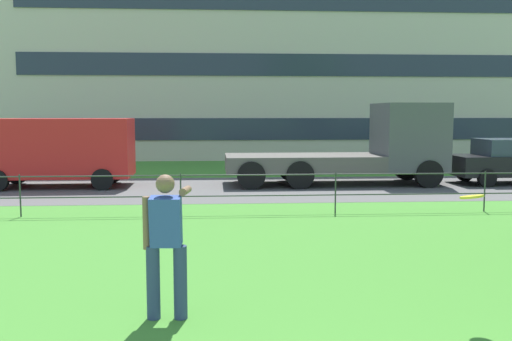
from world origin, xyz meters
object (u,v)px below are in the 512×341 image
(frisbee, at_px, (472,197))
(panel_van_far_left, at_px, (54,148))
(person_thrower, at_px, (166,241))
(flatbed_truck_far_right, at_px, (366,148))
(apartment_building_background, at_px, (293,14))
(car_black_left, at_px, (510,161))

(frisbee, relative_size, panel_van_far_left, 0.08)
(person_thrower, height_order, flatbed_truck_far_right, flatbed_truck_far_right)
(frisbee, distance_m, panel_van_far_left, 14.96)
(person_thrower, xyz_separation_m, frisbee, (3.56, -0.25, 0.53))
(panel_van_far_left, bearing_deg, frisbee, -56.34)
(flatbed_truck_far_right, bearing_deg, apartment_building_background, 92.39)
(car_black_left, bearing_deg, frisbee, -119.80)
(frisbee, xyz_separation_m, panel_van_far_left, (-8.29, 12.45, -0.19))
(frisbee, xyz_separation_m, car_black_left, (7.02, 12.27, -0.68))
(person_thrower, height_order, panel_van_far_left, panel_van_far_left)
(frisbee, bearing_deg, person_thrower, 176.05)
(person_thrower, xyz_separation_m, panel_van_far_left, (-4.73, 12.20, 0.34))
(frisbee, relative_size, apartment_building_background, 0.01)
(person_thrower, bearing_deg, flatbed_truck_far_right, 65.31)
(person_thrower, xyz_separation_m, flatbed_truck_far_right, (5.63, 12.26, 0.29))
(panel_van_far_left, bearing_deg, apartment_building_background, 56.70)
(panel_van_far_left, relative_size, car_black_left, 1.25)
(flatbed_truck_far_right, bearing_deg, car_black_left, -2.73)
(frisbee, height_order, panel_van_far_left, panel_van_far_left)
(person_thrower, relative_size, frisbee, 4.51)
(apartment_building_background, bearing_deg, car_black_left, -69.66)
(person_thrower, relative_size, panel_van_far_left, 0.34)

